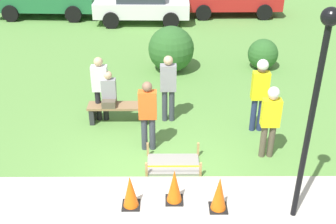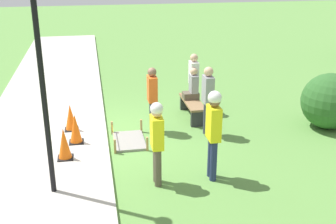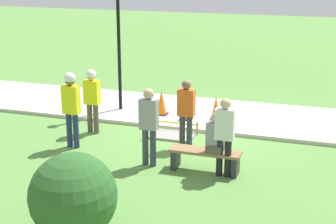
{
  "view_description": "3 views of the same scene",
  "coord_description": "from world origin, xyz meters",
  "px_view_note": "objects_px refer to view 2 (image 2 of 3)",
  "views": [
    {
      "loc": [
        0.32,
        -6.97,
        5.49
      ],
      "look_at": [
        0.36,
        1.26,
        0.94
      ],
      "focal_mm": 45.0,
      "sensor_mm": 36.0,
      "label": 1
    },
    {
      "loc": [
        9.91,
        -0.27,
        4.32
      ],
      "look_at": [
        0.49,
        1.49,
        0.73
      ],
      "focal_mm": 45.0,
      "sensor_mm": 36.0,
      "label": 2
    },
    {
      "loc": [
        -3.41,
        12.57,
        4.49
      ],
      "look_at": [
        0.1,
        1.98,
        1.13
      ],
      "focal_mm": 55.0,
      "sensor_mm": 36.0,
      "label": 3
    }
  ],
  "objects_px": {
    "bystander_in_orange_shirt": "(152,96)",
    "traffic_cone_near_patch": "(71,117)",
    "lamppost_near": "(40,62)",
    "park_bench": "(192,106)",
    "person_seated_on_bench": "(193,86)",
    "worker_supervisor": "(214,127)",
    "traffic_cone_far_patch": "(75,129)",
    "traffic_cone_sidewalk_edge": "(64,144)",
    "bystander_in_gray_shirt": "(194,79)",
    "bystander_in_white_shirt": "(208,97)",
    "worker_assistant": "(157,137)"
  },
  "relations": [
    {
      "from": "bystander_in_gray_shirt",
      "to": "traffic_cone_sidewalk_edge",
      "type": "bearing_deg",
      "value": -53.5
    },
    {
      "from": "traffic_cone_near_patch",
      "to": "traffic_cone_sidewalk_edge",
      "type": "bearing_deg",
      "value": -3.04
    },
    {
      "from": "bystander_in_white_shirt",
      "to": "worker_supervisor",
      "type": "bearing_deg",
      "value": -12.79
    },
    {
      "from": "bystander_in_orange_shirt",
      "to": "bystander_in_gray_shirt",
      "type": "distance_m",
      "value": 1.86
    },
    {
      "from": "worker_assistant",
      "to": "bystander_in_orange_shirt",
      "type": "distance_m",
      "value": 2.68
    },
    {
      "from": "bystander_in_gray_shirt",
      "to": "lamppost_near",
      "type": "relative_size",
      "value": 0.45
    },
    {
      "from": "person_seated_on_bench",
      "to": "worker_supervisor",
      "type": "distance_m",
      "value": 3.71
    },
    {
      "from": "park_bench",
      "to": "lamppost_near",
      "type": "xyz_separation_m",
      "value": [
        3.54,
        -3.57,
        2.28
      ]
    },
    {
      "from": "traffic_cone_near_patch",
      "to": "bystander_in_white_shirt",
      "type": "relative_size",
      "value": 0.38
    },
    {
      "from": "traffic_cone_sidewalk_edge",
      "to": "park_bench",
      "type": "relative_size",
      "value": 0.47
    },
    {
      "from": "traffic_cone_far_patch",
      "to": "traffic_cone_sidewalk_edge",
      "type": "xyz_separation_m",
      "value": [
        0.82,
        -0.22,
        0.0
      ]
    },
    {
      "from": "traffic_cone_sidewalk_edge",
      "to": "bystander_in_orange_shirt",
      "type": "distance_m",
      "value": 2.61
    },
    {
      "from": "traffic_cone_near_patch",
      "to": "lamppost_near",
      "type": "relative_size",
      "value": 0.18
    },
    {
      "from": "park_bench",
      "to": "person_seated_on_bench",
      "type": "bearing_deg",
      "value": 167.18
    },
    {
      "from": "traffic_cone_sidewalk_edge",
      "to": "bystander_in_white_shirt",
      "type": "height_order",
      "value": "bystander_in_white_shirt"
    },
    {
      "from": "worker_supervisor",
      "to": "lamppost_near",
      "type": "bearing_deg",
      "value": -88.23
    },
    {
      "from": "park_bench",
      "to": "person_seated_on_bench",
      "type": "relative_size",
      "value": 1.73
    },
    {
      "from": "traffic_cone_near_patch",
      "to": "park_bench",
      "type": "relative_size",
      "value": 0.44
    },
    {
      "from": "traffic_cone_far_patch",
      "to": "park_bench",
      "type": "bearing_deg",
      "value": 113.21
    },
    {
      "from": "person_seated_on_bench",
      "to": "lamppost_near",
      "type": "xyz_separation_m",
      "value": [
        3.76,
        -3.62,
        1.78
      ]
    },
    {
      "from": "bystander_in_orange_shirt",
      "to": "traffic_cone_near_patch",
      "type": "bearing_deg",
      "value": -97.04
    },
    {
      "from": "traffic_cone_far_patch",
      "to": "person_seated_on_bench",
      "type": "xyz_separation_m",
      "value": [
        -1.59,
        3.24,
        0.39
      ]
    },
    {
      "from": "bystander_in_orange_shirt",
      "to": "worker_supervisor",
      "type": "bearing_deg",
      "value": 17.35
    },
    {
      "from": "worker_supervisor",
      "to": "bystander_in_gray_shirt",
      "type": "relative_size",
      "value": 1.09
    },
    {
      "from": "bystander_in_gray_shirt",
      "to": "park_bench",
      "type": "bearing_deg",
      "value": -16.45
    },
    {
      "from": "traffic_cone_far_patch",
      "to": "bystander_in_white_shirt",
      "type": "relative_size",
      "value": 0.4
    },
    {
      "from": "person_seated_on_bench",
      "to": "bystander_in_white_shirt",
      "type": "distance_m",
      "value": 1.5
    },
    {
      "from": "traffic_cone_sidewalk_edge",
      "to": "bystander_in_orange_shirt",
      "type": "bearing_deg",
      "value": 122.5
    },
    {
      "from": "worker_supervisor",
      "to": "traffic_cone_near_patch",
      "type": "bearing_deg",
      "value": -134.99
    },
    {
      "from": "traffic_cone_near_patch",
      "to": "bystander_in_gray_shirt",
      "type": "xyz_separation_m",
      "value": [
        -0.99,
        3.45,
        0.54
      ]
    },
    {
      "from": "traffic_cone_near_patch",
      "to": "bystander_in_gray_shirt",
      "type": "bearing_deg",
      "value": 105.94
    },
    {
      "from": "traffic_cone_sidewalk_edge",
      "to": "bystander_in_white_shirt",
      "type": "bearing_deg",
      "value": 104.69
    },
    {
      "from": "traffic_cone_sidewalk_edge",
      "to": "bystander_in_orange_shirt",
      "type": "relative_size",
      "value": 0.42
    },
    {
      "from": "traffic_cone_sidewalk_edge",
      "to": "worker_assistant",
      "type": "distance_m",
      "value": 2.32
    },
    {
      "from": "park_bench",
      "to": "person_seated_on_bench",
      "type": "distance_m",
      "value": 0.55
    },
    {
      "from": "worker_assistant",
      "to": "traffic_cone_sidewalk_edge",
      "type": "bearing_deg",
      "value": -124.67
    },
    {
      "from": "lamppost_near",
      "to": "bystander_in_orange_shirt",
      "type": "bearing_deg",
      "value": 139.74
    },
    {
      "from": "park_bench",
      "to": "lamppost_near",
      "type": "relative_size",
      "value": 0.4
    },
    {
      "from": "bystander_in_orange_shirt",
      "to": "bystander_in_gray_shirt",
      "type": "xyz_separation_m",
      "value": [
        -1.24,
        1.38,
        0.01
      ]
    },
    {
      "from": "lamppost_near",
      "to": "park_bench",
      "type": "bearing_deg",
      "value": 134.8
    },
    {
      "from": "traffic_cone_far_patch",
      "to": "worker_supervisor",
      "type": "relative_size",
      "value": 0.38
    },
    {
      "from": "park_bench",
      "to": "traffic_cone_far_patch",
      "type": "bearing_deg",
      "value": -66.79
    },
    {
      "from": "bystander_in_gray_shirt",
      "to": "traffic_cone_near_patch",
      "type": "bearing_deg",
      "value": -74.06
    },
    {
      "from": "bystander_in_orange_shirt",
      "to": "lamppost_near",
      "type": "distance_m",
      "value": 3.95
    },
    {
      "from": "worker_supervisor",
      "to": "bystander_in_white_shirt",
      "type": "xyz_separation_m",
      "value": [
        -2.18,
        0.49,
        -0.12
      ]
    },
    {
      "from": "park_bench",
      "to": "lamppost_near",
      "type": "bearing_deg",
      "value": -45.2
    },
    {
      "from": "person_seated_on_bench",
      "to": "worker_supervisor",
      "type": "relative_size",
      "value": 0.47
    },
    {
      "from": "traffic_cone_far_patch",
      "to": "person_seated_on_bench",
      "type": "relative_size",
      "value": 0.8
    },
    {
      "from": "traffic_cone_far_patch",
      "to": "bystander_in_orange_shirt",
      "type": "height_order",
      "value": "bystander_in_orange_shirt"
    },
    {
      "from": "traffic_cone_sidewalk_edge",
      "to": "bystander_in_gray_shirt",
      "type": "height_order",
      "value": "bystander_in_gray_shirt"
    }
  ]
}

